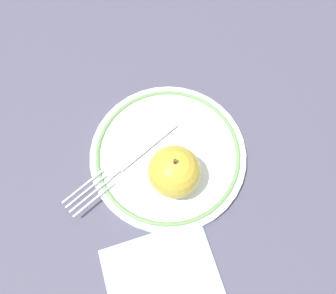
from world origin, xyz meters
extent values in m
plane|color=#4B495D|center=(0.00, 0.00, 0.00)|extent=(2.00, 2.00, 0.00)
cylinder|color=white|center=(0.01, 0.01, 0.01)|extent=(0.22, 0.22, 0.01)
torus|color=#6C975A|center=(0.01, 0.01, 0.01)|extent=(0.20, 0.20, 0.01)
sphere|color=gold|center=(0.04, 0.01, 0.05)|extent=(0.07, 0.07, 0.07)
cylinder|color=brown|center=(0.04, 0.01, 0.09)|extent=(0.00, 0.00, 0.01)
cube|color=silver|center=(-0.02, -0.01, 0.02)|extent=(0.05, 0.10, 0.00)
cube|color=silver|center=(0.01, -0.07, 0.02)|extent=(0.01, 0.02, 0.00)
cube|color=silver|center=(0.01, -0.11, 0.02)|extent=(0.03, 0.06, 0.00)
cube|color=silver|center=(0.02, -0.11, 0.02)|extent=(0.03, 0.06, 0.00)
cube|color=silver|center=(0.02, -0.10, 0.02)|extent=(0.03, 0.06, 0.00)
cube|color=silver|center=(0.03, -0.10, 0.02)|extent=(0.03, 0.06, 0.00)
camera|label=1|loc=(0.16, -0.05, 0.44)|focal=35.00mm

